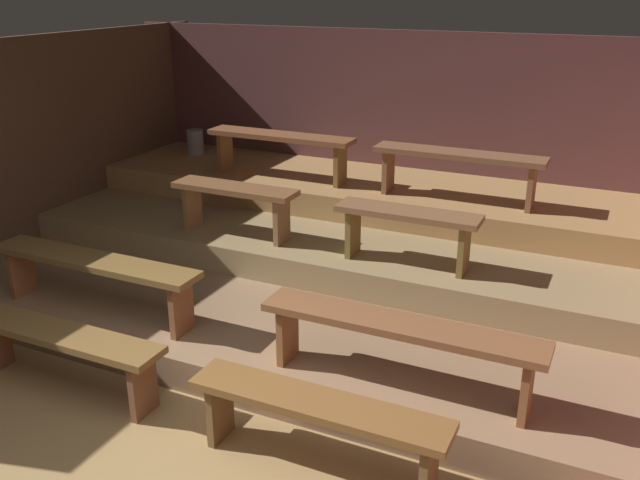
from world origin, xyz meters
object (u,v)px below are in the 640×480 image
bench_upper_right (458,161)px  bench_floor_left (62,343)px  bench_middle_right (407,223)px  bench_lower_right (400,334)px  pail_upper (195,142)px  bench_middle_left (235,197)px  bench_floor_right (317,414)px  bench_lower_left (94,268)px  bench_upper_left (280,142)px

bench_upper_right → bench_floor_left: bearing=-121.2°
bench_middle_right → bench_lower_right: bearing=-73.3°
bench_upper_right → pail_upper: (-3.41, 0.52, -0.24)m
bench_middle_left → bench_floor_right: bearing=-48.8°
bench_lower_right → pail_upper: pail_upper is taller
bench_lower_left → bench_middle_left: size_ratio=1.54×
bench_middle_left → pail_upper: bearing=133.8°
bench_lower_right → bench_middle_right: 1.53m
bench_lower_left → bench_middle_left: bench_middle_left is taller
bench_upper_left → bench_upper_right: 1.94m
bench_middle_right → pail_upper: pail_upper is taller
bench_upper_left → pail_upper: bench_upper_left is taller
bench_floor_left → bench_middle_left: 2.19m
bench_floor_left → bench_lower_right: (2.29, 0.67, 0.27)m
bench_lower_left → bench_floor_left: bearing=-67.7°
bench_floor_left → bench_middle_right: (1.85, 2.12, 0.51)m
bench_floor_right → bench_upper_right: bearing=90.7°
bench_lower_right → bench_upper_right: 2.66m
bench_middle_right → bench_upper_right: bearing=83.9°
bench_floor_right → bench_lower_right: size_ratio=0.86×
bench_lower_right → bench_upper_right: bearing=96.9°
bench_lower_right → bench_upper_right: (-0.31, 2.59, 0.52)m
bench_floor_left → pail_upper: (-1.43, 3.78, 0.55)m
bench_upper_left → pail_upper: bearing=160.6°
bench_floor_left → bench_upper_left: size_ratio=0.99×
bench_floor_right → pail_upper: size_ratio=5.48×
bench_lower_left → pail_upper: size_ratio=6.35×
bench_middle_right → bench_upper_right: 1.18m
bench_upper_left → bench_upper_right: size_ratio=1.00×
bench_floor_left → bench_upper_right: bench_upper_right is taller
bench_upper_left → pail_upper: 1.58m
bench_floor_right → pail_upper: 5.14m
bench_middle_left → bench_middle_right: same height
bench_floor_left → bench_upper_left: 3.36m
bench_floor_right → bench_lower_left: 2.40m
bench_floor_right → bench_lower_left: size_ratio=0.86×
bench_lower_left → bench_middle_right: (2.13, 1.45, 0.24)m
bench_lower_left → bench_upper_left: bench_upper_left is taller
bench_lower_left → bench_upper_right: bearing=49.0°
bench_lower_right → bench_upper_left: bench_upper_left is taller
bench_floor_right → bench_lower_left: (-2.29, 0.67, 0.27)m
bench_lower_left → bench_upper_left: (0.31, 2.59, 0.52)m
bench_floor_left → bench_lower_left: bearing=112.3°
bench_lower_left → bench_floor_right: bearing=-16.4°
bench_middle_right → bench_upper_left: 2.16m
bench_middle_right → bench_upper_left: size_ratio=0.74×
pail_upper → bench_floor_left: bearing=-69.3°
bench_floor_right → bench_middle_right: bench_middle_right is taller
bench_lower_right → pail_upper: bearing=140.1°
bench_floor_left → bench_lower_right: 2.40m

